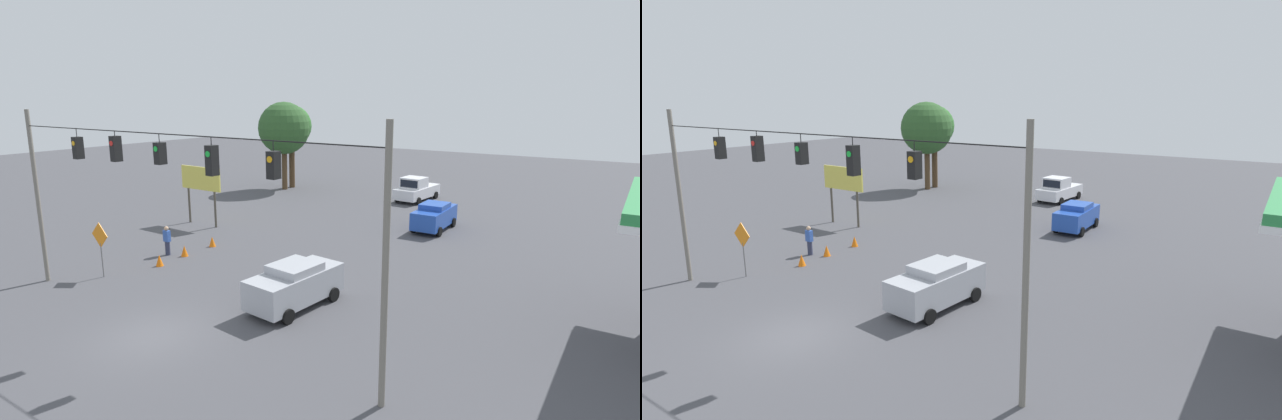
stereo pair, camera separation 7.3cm
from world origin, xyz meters
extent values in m
plane|color=#47474C|center=(0.00, 0.00, 0.00)|extent=(140.00, 140.00, 0.00)
cylinder|color=slate|center=(-9.24, -0.91, 4.18)|extent=(0.20, 0.20, 8.37)
cylinder|color=slate|center=(9.24, -0.91, 4.18)|extent=(0.20, 0.20, 8.37)
cylinder|color=black|center=(0.00, -0.91, 7.62)|extent=(18.49, 0.04, 0.04)
cube|color=black|center=(-5.33, -0.91, 6.87)|extent=(0.32, 0.36, 0.86)
cylinder|color=black|center=(-5.33, -0.91, 7.46)|extent=(0.03, 0.03, 0.32)
cylinder|color=orange|center=(-5.33, -0.72, 7.06)|extent=(0.20, 0.02, 0.20)
cube|color=black|center=(-2.67, -0.91, 6.83)|extent=(0.32, 0.36, 1.02)
cylinder|color=black|center=(-2.67, -0.91, 7.48)|extent=(0.03, 0.03, 0.28)
cylinder|color=green|center=(-2.67, -0.72, 7.06)|extent=(0.20, 0.02, 0.20)
cube|color=black|center=(0.00, -0.91, 6.90)|extent=(0.32, 0.36, 0.80)
cylinder|color=black|center=(0.00, -0.91, 7.46)|extent=(0.03, 0.03, 0.32)
cylinder|color=green|center=(0.00, -0.72, 7.08)|extent=(0.20, 0.02, 0.20)
cube|color=black|center=(2.67, -0.91, 6.92)|extent=(0.32, 0.36, 1.01)
cylinder|color=black|center=(2.67, -0.91, 7.52)|extent=(0.03, 0.03, 0.20)
cylinder|color=red|center=(2.67, -0.72, 7.15)|extent=(0.20, 0.02, 0.20)
cube|color=black|center=(5.33, -0.91, 6.80)|extent=(0.32, 0.36, 0.93)
cylinder|color=black|center=(5.33, -0.91, 7.44)|extent=(0.03, 0.03, 0.35)
cylinder|color=orange|center=(5.33, -0.72, 7.01)|extent=(0.20, 0.02, 0.20)
cube|color=#234CB2|center=(-3.07, -20.90, 0.91)|extent=(1.92, 4.56, 1.18)
cube|color=#234CB2|center=(-3.07, -20.90, 1.68)|extent=(1.70, 2.03, 0.36)
cube|color=black|center=(-3.04, -21.90, 1.68)|extent=(1.43, 0.06, 0.25)
cylinder|color=black|center=(-3.91, -22.39, 0.32)|extent=(0.24, 0.65, 0.64)
cylinder|color=black|center=(-2.13, -22.33, 0.32)|extent=(0.24, 0.65, 0.64)
cylinder|color=black|center=(-4.00, -19.46, 0.32)|extent=(0.24, 0.65, 0.64)
cylinder|color=black|center=(-2.22, -19.40, 0.32)|extent=(0.24, 0.65, 0.64)
cube|color=silver|center=(1.91, -29.60, 0.77)|extent=(2.40, 5.26, 0.90)
cube|color=silver|center=(1.96, -28.98, 1.67)|extent=(2.00, 1.98, 0.90)
cube|color=black|center=(2.03, -28.05, 1.67)|extent=(1.62, 0.14, 0.63)
cylinder|color=black|center=(3.05, -28.01, 0.32)|extent=(0.27, 0.65, 0.64)
cylinder|color=black|center=(1.02, -27.86, 0.32)|extent=(0.27, 0.65, 0.64)
cylinder|color=black|center=(2.81, -31.33, 0.32)|extent=(0.27, 0.65, 0.64)
cylinder|color=black|center=(0.78, -31.18, 0.32)|extent=(0.27, 0.65, 0.64)
cube|color=#A8AAB2|center=(-2.83, -5.27, 0.95)|extent=(2.33, 4.73, 1.27)
cube|color=#A8AAB2|center=(-2.83, -5.27, 1.77)|extent=(1.93, 2.17, 0.36)
cube|color=black|center=(-2.93, -6.28, 1.77)|extent=(1.51, 0.17, 0.25)
cylinder|color=black|center=(-3.92, -6.66, 0.32)|extent=(0.28, 0.66, 0.64)
cylinder|color=black|center=(-2.04, -6.84, 0.32)|extent=(0.28, 0.66, 0.64)
cylinder|color=black|center=(-3.63, -3.70, 0.32)|extent=(0.28, 0.66, 0.64)
cylinder|color=black|center=(-1.75, -3.88, 0.32)|extent=(0.28, 0.66, 0.64)
cone|color=orange|center=(6.42, -5.44, 0.32)|extent=(0.41, 0.41, 0.63)
cone|color=orange|center=(6.62, -7.35, 0.32)|extent=(0.41, 0.41, 0.63)
cone|color=orange|center=(6.68, -9.59, 0.32)|extent=(0.41, 0.41, 0.63)
cylinder|color=#4C473D|center=(9.84, -13.01, 1.27)|extent=(0.16, 0.16, 2.54)
cylinder|color=#4C473D|center=(12.45, -13.01, 1.27)|extent=(0.16, 0.16, 2.54)
cube|color=#D8CC4C|center=(11.14, -13.01, 3.35)|extent=(3.72, 0.12, 1.62)
cylinder|color=slate|center=(7.41, -2.76, 0.90)|extent=(0.06, 0.06, 1.80)
cube|color=orange|center=(7.41, -2.76, 2.21)|extent=(1.27, 0.04, 1.27)
cylinder|color=#2D334C|center=(7.60, -6.97, 0.41)|extent=(0.28, 0.28, 0.81)
cube|color=#3359B2|center=(7.60, -6.97, 1.14)|extent=(0.40, 0.24, 0.64)
sphere|color=tan|center=(7.60, -6.97, 1.58)|extent=(0.25, 0.25, 0.25)
cylinder|color=#4C3823|center=(14.89, -27.38, 2.30)|extent=(0.53, 0.53, 4.60)
sphere|color=#2D5628|center=(14.89, -27.38, 5.98)|extent=(5.00, 5.00, 5.00)
cylinder|color=#4C3823|center=(14.97, -28.69, 2.52)|extent=(0.57, 0.57, 5.04)
sphere|color=#336B2D|center=(14.97, -28.69, 6.14)|extent=(4.00, 4.00, 4.00)
camera|label=1|loc=(-15.04, 10.98, 8.93)|focal=28.00mm
camera|label=2|loc=(-15.10, 10.94, 8.93)|focal=28.00mm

